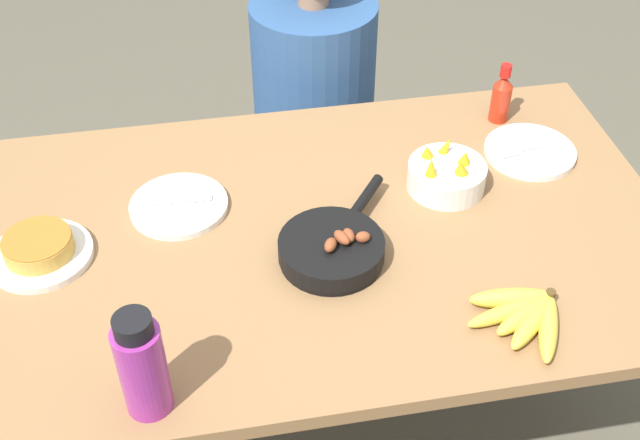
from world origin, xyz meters
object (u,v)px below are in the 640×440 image
(banana_bunch, at_px, (524,311))
(frittata_plate_center, at_px, (39,250))
(person_figure, at_px, (314,136))
(skillet, at_px, (333,248))
(empty_plate_far_left, at_px, (530,152))
(hot_sauce_bottle, at_px, (501,96))
(empty_plate_near_front, at_px, (179,206))
(fruit_bowl_mango, at_px, (446,175))
(water_bottle, at_px, (142,366))

(banana_bunch, distance_m, frittata_plate_center, 1.01)
(person_figure, bearing_deg, frittata_plate_center, -134.22)
(banana_bunch, bearing_deg, skillet, 145.29)
(banana_bunch, distance_m, empty_plate_far_left, 0.55)
(hot_sauce_bottle, distance_m, person_figure, 0.69)
(frittata_plate_center, bearing_deg, empty_plate_near_front, 20.46)
(empty_plate_near_front, xyz_separation_m, empty_plate_far_left, (0.86, 0.05, 0.00))
(empty_plate_far_left, bearing_deg, banana_bunch, -112.77)
(hot_sauce_bottle, bearing_deg, empty_plate_far_left, -80.94)
(empty_plate_far_left, height_order, person_figure, person_figure)
(frittata_plate_center, xyz_separation_m, fruit_bowl_mango, (0.92, 0.08, 0.01))
(empty_plate_far_left, relative_size, hot_sauce_bottle, 1.38)
(banana_bunch, bearing_deg, person_figure, 101.93)
(skillet, xyz_separation_m, empty_plate_near_front, (-0.31, 0.22, -0.02))
(banana_bunch, relative_size, fruit_bowl_mango, 1.15)
(frittata_plate_center, bearing_deg, water_bottle, -62.29)
(empty_plate_near_front, distance_m, fruit_bowl_mango, 0.62)
(water_bottle, bearing_deg, hot_sauce_bottle, 39.04)
(frittata_plate_center, bearing_deg, fruit_bowl_mango, 4.78)
(frittata_plate_center, height_order, hot_sauce_bottle, hot_sauce_bottle)
(empty_plate_near_front, relative_size, empty_plate_far_left, 1.00)
(empty_plate_near_front, height_order, water_bottle, water_bottle)
(empty_plate_near_front, distance_m, empty_plate_far_left, 0.86)
(person_figure, bearing_deg, fruit_bowl_mango, -73.34)
(banana_bunch, relative_size, frittata_plate_center, 0.96)
(water_bottle, relative_size, hot_sauce_bottle, 1.39)
(frittata_plate_center, relative_size, water_bottle, 0.97)
(banana_bunch, distance_m, skillet, 0.41)
(skillet, height_order, water_bottle, water_bottle)
(fruit_bowl_mango, bearing_deg, skillet, -148.46)
(empty_plate_far_left, distance_m, water_bottle, 1.11)
(fruit_bowl_mango, distance_m, person_figure, 0.76)
(fruit_bowl_mango, bearing_deg, empty_plate_far_left, 19.48)
(frittata_plate_center, bearing_deg, hot_sauce_bottle, 15.86)
(frittata_plate_center, distance_m, water_bottle, 0.48)
(water_bottle, bearing_deg, person_figure, 66.71)
(water_bottle, height_order, person_figure, person_figure)
(empty_plate_far_left, xyz_separation_m, water_bottle, (-0.94, -0.58, 0.10))
(person_figure, bearing_deg, empty_plate_near_front, -123.92)
(banana_bunch, bearing_deg, hot_sauce_bottle, 74.30)
(water_bottle, distance_m, hot_sauce_bottle, 1.18)
(hot_sauce_bottle, bearing_deg, fruit_bowl_mango, -131.59)
(banana_bunch, xyz_separation_m, empty_plate_far_left, (0.21, 0.51, -0.01))
(hot_sauce_bottle, bearing_deg, person_figure, 135.02)
(empty_plate_near_front, distance_m, water_bottle, 0.54)
(banana_bunch, relative_size, skillet, 0.64)
(banana_bunch, xyz_separation_m, frittata_plate_center, (-0.95, 0.34, 0.00))
(fruit_bowl_mango, height_order, water_bottle, water_bottle)
(banana_bunch, xyz_separation_m, skillet, (-0.34, 0.23, 0.01))
(person_figure, bearing_deg, banana_bunch, -78.07)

